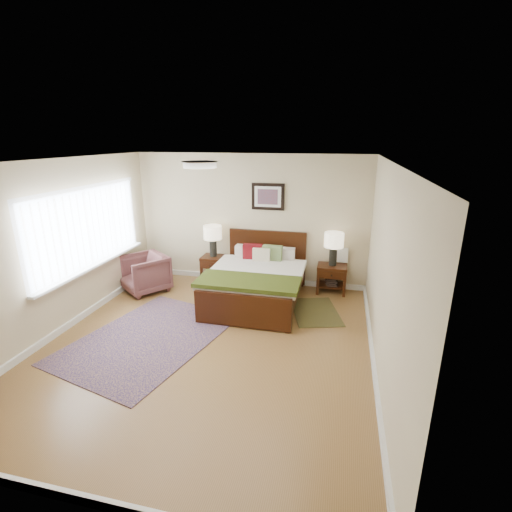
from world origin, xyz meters
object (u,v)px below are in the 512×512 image
Objects in this scene: armchair at (145,273)px; bed at (257,276)px; lamp_left at (213,235)px; lamp_right at (334,243)px; nightstand_right at (332,276)px; rug_persian at (149,338)px; nightstand_left at (213,262)px.

bed is at bearing 36.98° from armchair.
lamp_right is at bearing 0.00° from lamp_left.
nightstand_right is 0.70× the size of armchair.
bed is 1.53m from lamp_right.
lamp_left reaches higher than rug_persian.
rug_persian is at bearing -137.25° from lamp_right.
nightstand_right is 0.88× the size of lamp_right.
armchair is at bearing -168.10° from nightstand_right.
nightstand_left reaches higher than nightstand_right.
lamp_right is 0.25× the size of rug_persian.
nightstand_left is 2.31m from nightstand_right.
nightstand_left is 0.22× the size of rug_persian.
lamp_right reaches higher than rug_persian.
lamp_left is 1.46m from armchair.
nightstand_left reaches higher than rug_persian.
lamp_left is 0.79× the size of armchair.
bed is 3.20× the size of lamp_left.
lamp_right is (2.31, 0.02, 0.54)m from nightstand_left.
nightstand_left is 1.00× the size of nightstand_right.
bed is 2.15m from armchair.
nightstand_left is at bearing -179.51° from lamp_right.
bed is at bearing -149.93° from lamp_right.
lamp_left is at bearing 180.00° from lamp_right.
lamp_left reaches higher than lamp_right.
bed reaches higher than nightstand_left.
armchair reaches higher than rug_persian.
nightstand_left is 0.55m from lamp_left.
armchair is (-1.11, -0.71, -0.07)m from nightstand_left.
lamp_left reaches higher than armchair.
bed is 1.36m from lamp_left.
armchair is (-3.41, -0.73, -0.61)m from lamp_right.
lamp_left is 2.51m from rug_persian.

